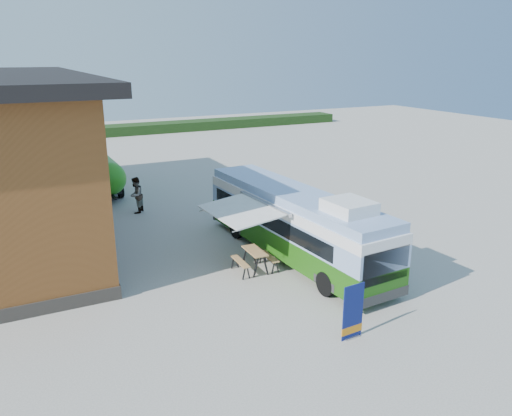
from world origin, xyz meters
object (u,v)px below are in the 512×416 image
bus (294,221)px  person_a (95,204)px  banner (353,317)px  slurry_tanker (102,172)px  person_b (136,195)px  picnic_table (255,256)px

bus → person_a: bearing=122.5°
banner → slurry_tanker: slurry_tanker is taller
banner → person_b: bearing=96.6°
person_a → person_b: (2.17, 0.05, 0.22)m
person_a → bus: bearing=-101.6°
person_b → banner: bearing=45.0°
bus → picnic_table: bearing=-168.4°
bus → picnic_table: 2.42m
picnic_table → slurry_tanker: (-3.30, 14.50, 0.73)m
picnic_table → person_a: bearing=116.9°
picnic_table → person_a: person_a is taller
bus → person_b: 10.25m
banner → person_a: (-5.01, 15.48, 0.04)m
person_a → slurry_tanker: bearing=27.4°
bus → slurry_tanker: size_ratio=1.70×
bus → person_b: bus is taller
bus → picnic_table: size_ratio=7.01×
person_a → slurry_tanker: 4.98m
banner → person_a: size_ratio=1.16×
person_a → person_b: bearing=-46.7°
picnic_table → person_a: 10.73m
picnic_table → person_b: bearing=105.5°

